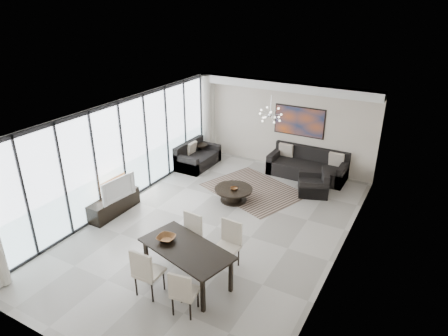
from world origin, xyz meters
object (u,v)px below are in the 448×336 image
Objects in this scene: tv_console at (114,205)px; television at (116,188)px; sofa_main at (308,167)px; coffee_table at (234,194)px; dining_table at (186,251)px.

tv_console is 0.57m from television.
television is at bearing -127.01° from sofa_main.
sofa_main is 2.31× the size of television.
television is at bearing -136.71° from coffee_table.
television is (0.16, -0.01, 0.55)m from tv_console.
coffee_table is at bearing -116.45° from sofa_main.
tv_console is at bearing 157.67° from dining_table.
sofa_main reaches higher than coffee_table.
dining_table is (3.26, -1.34, 0.48)m from tv_console.
coffee_table is 3.24m from television.
dining_table is at bearing -106.79° from television.
television reaches higher than dining_table.
tv_console is 1.49× the size of television.
tv_console is 0.74× the size of dining_table.
television is at bearing 156.80° from dining_table.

